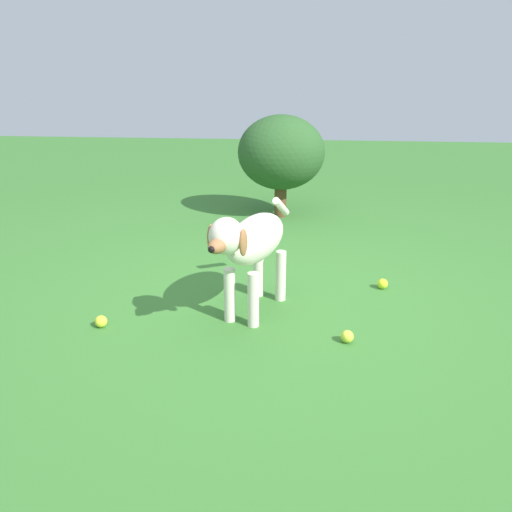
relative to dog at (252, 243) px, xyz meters
name	(u,v)px	position (x,y,z in m)	size (l,w,h in m)	color
ground	(280,299)	(-0.15, -0.21, -0.43)	(14.00, 14.00, 0.00)	#38722D
dog	(252,243)	(0.00, 0.00, 0.00)	(0.43, 0.91, 0.64)	silver
tennis_ball_0	(101,321)	(0.80, 0.24, -0.39)	(0.07, 0.07, 0.07)	#D1DB33
tennis_ball_1	(347,336)	(-0.52, 0.28, -0.39)	(0.07, 0.07, 0.07)	#C8DB3C
tennis_ball_2	(383,284)	(-0.79, -0.43, -0.39)	(0.07, 0.07, 0.07)	#CDE329
shrub_far	(281,153)	(-0.06, -2.05, 0.16)	(0.78, 0.70, 0.92)	brown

